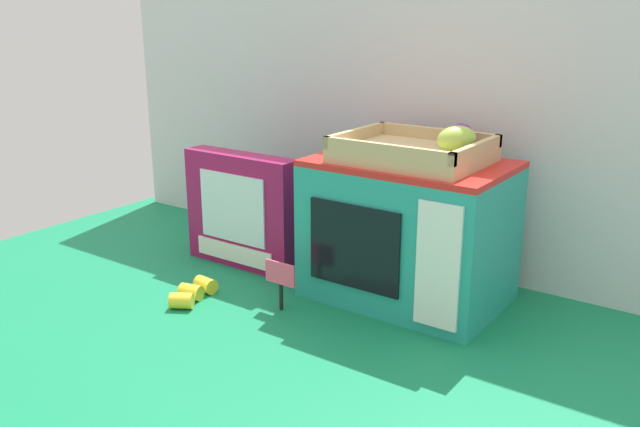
% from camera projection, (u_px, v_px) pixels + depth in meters
% --- Properties ---
extents(ground_plane, '(1.70, 1.70, 0.00)m').
position_uv_depth(ground_plane, '(335.00, 281.00, 1.46)').
color(ground_plane, '#147A4C').
rests_on(ground_plane, ground).
extents(display_back_panel, '(1.61, 0.03, 0.69)m').
position_uv_depth(display_back_panel, '(389.00, 110.00, 1.53)').
color(display_back_panel, silver).
rests_on(display_back_panel, ground).
extents(toy_microwave, '(0.38, 0.26, 0.29)m').
position_uv_depth(toy_microwave, '(408.00, 231.00, 1.34)').
color(toy_microwave, teal).
rests_on(toy_microwave, ground).
extents(food_groups_crate, '(0.27, 0.22, 0.08)m').
position_uv_depth(food_groups_crate, '(419.00, 151.00, 1.28)').
color(food_groups_crate, tan).
rests_on(food_groups_crate, toy_microwave).
extents(cookie_set_box, '(0.29, 0.06, 0.26)m').
position_uv_depth(cookie_set_box, '(242.00, 211.00, 1.52)').
color(cookie_set_box, '#99144C').
rests_on(cookie_set_box, ground).
extents(price_sign, '(0.07, 0.01, 0.10)m').
position_uv_depth(price_sign, '(280.00, 278.00, 1.30)').
color(price_sign, black).
rests_on(price_sign, ground).
extents(loose_toy_banana, '(0.07, 0.13, 0.03)m').
position_uv_depth(loose_toy_banana, '(193.00, 292.00, 1.37)').
color(loose_toy_banana, yellow).
rests_on(loose_toy_banana, ground).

